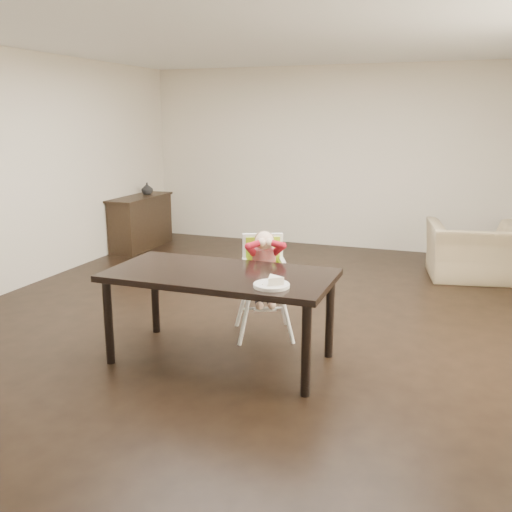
% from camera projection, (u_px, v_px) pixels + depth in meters
% --- Properties ---
extents(ground, '(7.00, 7.00, 0.00)m').
position_uv_depth(ground, '(261.00, 318.00, 5.70)').
color(ground, black).
rests_on(ground, ground).
extents(room_walls, '(6.02, 7.02, 2.71)m').
position_uv_depth(room_walls, '(261.00, 128.00, 5.26)').
color(room_walls, beige).
rests_on(room_walls, ground).
extents(dining_table, '(1.80, 0.90, 0.75)m').
position_uv_depth(dining_table, '(220.00, 282.00, 4.56)').
color(dining_table, black).
rests_on(dining_table, ground).
extents(high_chair, '(0.54, 0.54, 0.97)m').
position_uv_depth(high_chair, '(264.00, 262.00, 5.12)').
color(high_chair, white).
rests_on(high_chair, ground).
extents(plate, '(0.32, 0.32, 0.08)m').
position_uv_depth(plate, '(272.00, 283.00, 4.15)').
color(plate, white).
rests_on(plate, dining_table).
extents(armchair, '(1.17, 0.87, 0.93)m').
position_uv_depth(armchair, '(474.00, 242.00, 6.97)').
color(armchair, tan).
rests_on(armchair, ground).
extents(sideboard, '(0.44, 1.26, 0.79)m').
position_uv_depth(sideboard, '(141.00, 222.00, 8.68)').
color(sideboard, black).
rests_on(sideboard, ground).
extents(vase, '(0.22, 0.22, 0.18)m').
position_uv_depth(vase, '(147.00, 189.00, 8.77)').
color(vase, '#99999E').
rests_on(vase, sideboard).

